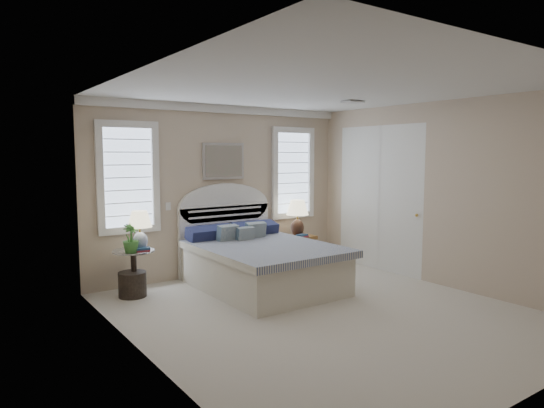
{
  "coord_description": "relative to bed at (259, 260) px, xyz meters",
  "views": [
    {
      "loc": [
        -3.83,
        -4.34,
        1.93
      ],
      "look_at": [
        -0.08,
        1.0,
        1.26
      ],
      "focal_mm": 32.0,
      "sensor_mm": 36.0,
      "label": 1
    }
  ],
  "objects": [
    {
      "name": "floor",
      "position": [
        0.0,
        -1.46,
        -0.39
      ],
      "size": [
        4.5,
        5.0,
        0.01
      ],
      "primitive_type": "cube",
      "color": "beige",
      "rests_on": "ground"
    },
    {
      "name": "ceiling",
      "position": [
        0.0,
        -1.46,
        2.31
      ],
      "size": [
        4.5,
        5.0,
        0.01
      ],
      "primitive_type": "cube",
      "color": "silver",
      "rests_on": "wall_back"
    },
    {
      "name": "wall_back",
      "position": [
        0.0,
        1.04,
        0.96
      ],
      "size": [
        4.5,
        0.02,
        2.7
      ],
      "primitive_type": "cube",
      "color": "#C3AD92",
      "rests_on": "floor"
    },
    {
      "name": "wall_left",
      "position": [
        -2.25,
        -1.46,
        0.96
      ],
      "size": [
        0.02,
        5.0,
        2.7
      ],
      "primitive_type": "cube",
      "color": "#C3AD92",
      "rests_on": "floor"
    },
    {
      "name": "wall_right",
      "position": [
        2.25,
        -1.46,
        0.96
      ],
      "size": [
        0.02,
        5.0,
        2.7
      ],
      "primitive_type": "cube",
      "color": "#C3AD92",
      "rests_on": "floor"
    },
    {
      "name": "crown_molding",
      "position": [
        0.0,
        1.0,
        2.25
      ],
      "size": [
        4.5,
        0.08,
        0.12
      ],
      "primitive_type": "cube",
      "color": "white",
      "rests_on": "wall_back"
    },
    {
      "name": "hvac_vent",
      "position": [
        1.2,
        -0.66,
        2.29
      ],
      "size": [
        0.3,
        0.2,
        0.02
      ],
      "primitive_type": "cube",
      "color": "#B2B2B2",
      "rests_on": "ceiling"
    },
    {
      "name": "switch_plate",
      "position": [
        -0.95,
        1.03,
        0.76
      ],
      "size": [
        0.08,
        0.01,
        0.12
      ],
      "primitive_type": "cube",
      "color": "white",
      "rests_on": "wall_back"
    },
    {
      "name": "window_left",
      "position": [
        -1.55,
        1.02,
        1.21
      ],
      "size": [
        0.9,
        0.06,
        1.6
      ],
      "primitive_type": "cube",
      "color": "#AABCD7",
      "rests_on": "wall_back"
    },
    {
      "name": "window_right",
      "position": [
        1.4,
        1.02,
        1.21
      ],
      "size": [
        0.9,
        0.06,
        1.6
      ],
      "primitive_type": "cube",
      "color": "#AABCD7",
      "rests_on": "wall_back"
    },
    {
      "name": "painting",
      "position": [
        0.0,
        1.0,
        1.43
      ],
      "size": [
        0.74,
        0.04,
        0.58
      ],
      "primitive_type": "cube",
      "color": "silver",
      "rests_on": "wall_back"
    },
    {
      "name": "closet_door",
      "position": [
        2.23,
        -0.26,
        0.81
      ],
      "size": [
        0.02,
        1.8,
        2.4
      ],
      "primitive_type": "cube",
      "color": "white",
      "rests_on": "floor"
    },
    {
      "name": "bed",
      "position": [
        0.0,
        0.0,
        0.0
      ],
      "size": [
        1.72,
        2.28,
        1.47
      ],
      "color": "silver",
      "rests_on": "floor"
    },
    {
      "name": "side_table_left",
      "position": [
        -1.65,
        0.59,
        0.0
      ],
      "size": [
        0.56,
        0.56,
        0.63
      ],
      "color": "black",
      "rests_on": "floor"
    },
    {
      "name": "nightstand_right",
      "position": [
        1.3,
        0.69,
        0.0
      ],
      "size": [
        0.5,
        0.4,
        0.53
      ],
      "color": "olive",
      "rests_on": "floor"
    },
    {
      "name": "floor_pot",
      "position": [
        -1.69,
        0.56,
        -0.22
      ],
      "size": [
        0.48,
        0.48,
        0.34
      ],
      "primitive_type": "cylinder",
      "rotation": [
        0.0,
        0.0,
        -0.36
      ],
      "color": "black",
      "rests_on": "floor"
    },
    {
      "name": "lamp_left",
      "position": [
        -1.56,
        0.57,
        0.57
      ],
      "size": [
        0.36,
        0.36,
        0.54
      ],
      "rotation": [
        0.0,
        0.0,
        0.09
      ],
      "color": "white",
      "rests_on": "side_table_left"
    },
    {
      "name": "lamp_right",
      "position": [
        1.28,
        0.72,
        0.53
      ],
      "size": [
        0.51,
        0.51,
        0.63
      ],
      "rotation": [
        0.0,
        0.0,
        0.43
      ],
      "color": "black",
      "rests_on": "nightstand_right"
    },
    {
      "name": "potted_plant",
      "position": [
        -1.73,
        0.45,
        0.44
      ],
      "size": [
        0.27,
        0.27,
        0.38
      ],
      "primitive_type": "imported",
      "rotation": [
        0.0,
        0.0,
        0.32
      ],
      "color": "#3F7930",
      "rests_on": "side_table_left"
    },
    {
      "name": "books_left",
      "position": [
        -1.57,
        0.44,
        0.27
      ],
      "size": [
        0.22,
        0.19,
        0.05
      ],
      "rotation": [
        0.0,
        0.0,
        -0.33
      ],
      "color": "maroon",
      "rests_on": "side_table_left"
    },
    {
      "name": "books_right",
      "position": [
        1.24,
        0.54,
        0.17
      ],
      "size": [
        0.21,
        0.16,
        0.05
      ],
      "rotation": [
        0.0,
        0.0,
        0.16
      ],
      "color": "maroon",
      "rests_on": "nightstand_right"
    }
  ]
}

